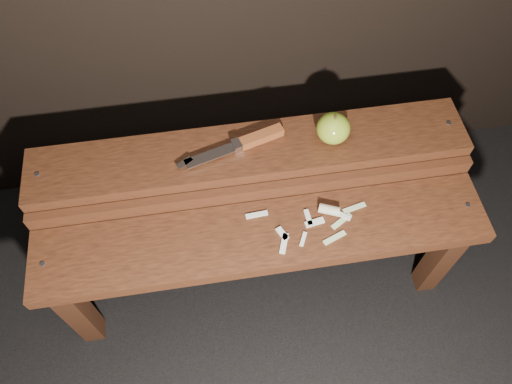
{
  "coord_description": "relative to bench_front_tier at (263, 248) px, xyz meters",
  "views": [
    {
      "loc": [
        -0.11,
        -0.63,
        1.58
      ],
      "look_at": [
        0.0,
        0.06,
        0.45
      ],
      "focal_mm": 35.0,
      "sensor_mm": 36.0,
      "label": 1
    }
  ],
  "objects": [
    {
      "name": "ground",
      "position": [
        0.0,
        0.06,
        -0.35
      ],
      "size": [
        60.0,
        60.0,
        0.0
      ],
      "primitive_type": "plane",
      "color": "black"
    },
    {
      "name": "bench_front_tier",
      "position": [
        0.0,
        0.0,
        0.0
      ],
      "size": [
        1.2,
        0.2,
        0.42
      ],
      "color": "black",
      "rests_on": "ground"
    },
    {
      "name": "apple",
      "position": [
        0.23,
        0.23,
        0.19
      ],
      "size": [
        0.09,
        0.09,
        0.09
      ],
      "color": "olive",
      "rests_on": "bench_rear_tier"
    },
    {
      "name": "apple_scraps",
      "position": [
        0.16,
        0.03,
        0.07
      ],
      "size": [
        0.33,
        0.13,
        0.03
      ],
      "color": "beige",
      "rests_on": "bench_front_tier"
    },
    {
      "name": "bench_rear_tier",
      "position": [
        0.0,
        0.23,
        0.06
      ],
      "size": [
        1.2,
        0.21,
        0.5
      ],
      "color": "black",
      "rests_on": "ground"
    },
    {
      "name": "knife",
      "position": [
        -0.0,
        0.24,
        0.16
      ],
      "size": [
        0.3,
        0.11,
        0.03
      ],
      "color": "brown",
      "rests_on": "bench_rear_tier"
    }
  ]
}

